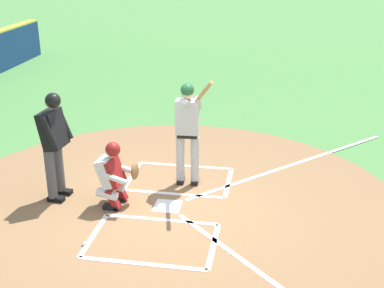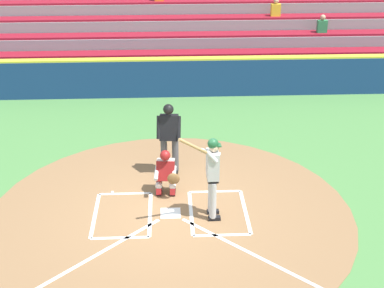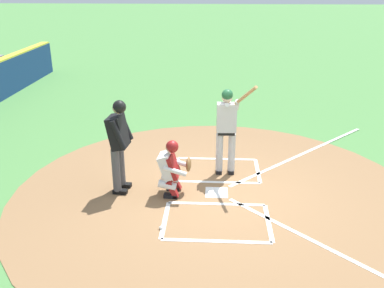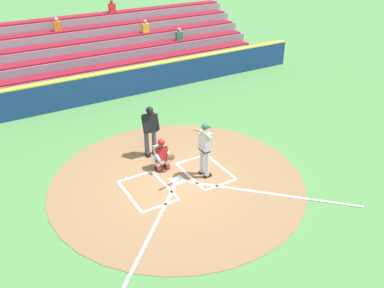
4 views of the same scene
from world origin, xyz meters
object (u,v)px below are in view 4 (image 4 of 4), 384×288
Objects in this scene: catcher at (162,154)px; baseball at (126,178)px; batter at (205,146)px; plate_umpire at (150,128)px.

catcher reaches higher than baseball.
batter is 1.14× the size of plate_umpire.
catcher is (0.97, -1.06, -0.51)m from batter.
baseball is at bearing -2.94° from catcher.
catcher is at bearing 177.06° from baseball.
batter is 28.76× the size of baseball.
catcher is at bearing -47.59° from batter.
catcher is 1.13m from plate_umpire.
batter is 1.52m from catcher.
batter reaches higher than plate_umpire.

